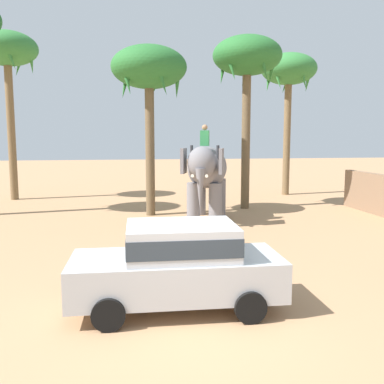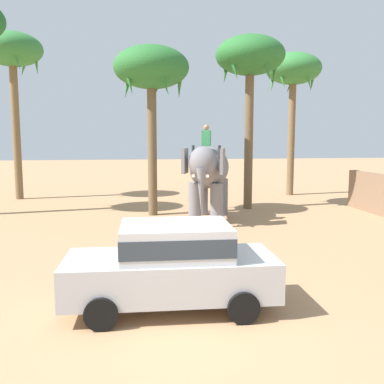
{
  "view_description": "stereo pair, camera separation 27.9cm",
  "coord_description": "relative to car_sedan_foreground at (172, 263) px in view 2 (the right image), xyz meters",
  "views": [
    {
      "loc": [
        -1.12,
        -7.49,
        3.35
      ],
      "look_at": [
        1.12,
        6.13,
        1.6
      ],
      "focal_mm": 39.75,
      "sensor_mm": 36.0,
      "label": 1
    },
    {
      "loc": [
        -0.85,
        -7.54,
        3.35
      ],
      "look_at": [
        1.12,
        6.13,
        1.6
      ],
      "focal_mm": 39.75,
      "sensor_mm": 36.0,
      "label": 2
    }
  ],
  "objects": [
    {
      "name": "palm_tree_near_hut",
      "position": [
        8.57,
        15.95,
        6.15
      ],
      "size": [
        3.2,
        3.2,
        8.22
      ],
      "color": "brown",
      "rests_on": "ground"
    },
    {
      "name": "palm_tree_left_of_road",
      "position": [
        4.75,
        11.52,
        5.98
      ],
      "size": [
        3.2,
        3.2,
        8.04
      ],
      "color": "brown",
      "rests_on": "ground"
    },
    {
      "name": "elephant_with_mahout",
      "position": [
        2.35,
        8.97,
        1.06
      ],
      "size": [
        2.6,
        4.01,
        3.88
      ],
      "color": "slate",
      "rests_on": "ground"
    },
    {
      "name": "ground_plane",
      "position": [
        0.07,
        -0.52,
        -0.93
      ],
      "size": [
        120.0,
        120.0,
        0.0
      ],
      "primitive_type": "plane",
      "color": "tan"
    },
    {
      "name": "palm_tree_behind_elephant",
      "position": [
        0.15,
        10.43,
        5.22
      ],
      "size": [
        3.2,
        3.2,
        7.23
      ],
      "color": "brown",
      "rests_on": "ground"
    },
    {
      "name": "palm_tree_leaning_seaward",
      "position": [
        -6.93,
        16.43,
        6.84
      ],
      "size": [
        3.2,
        3.2,
        8.96
      ],
      "color": "brown",
      "rests_on": "ground"
    },
    {
      "name": "car_sedan_foreground",
      "position": [
        0.0,
        0.0,
        0.0
      ],
      "size": [
        4.16,
        1.99,
        1.7
      ],
      "color": "#B7BABF",
      "rests_on": "ground"
    }
  ]
}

